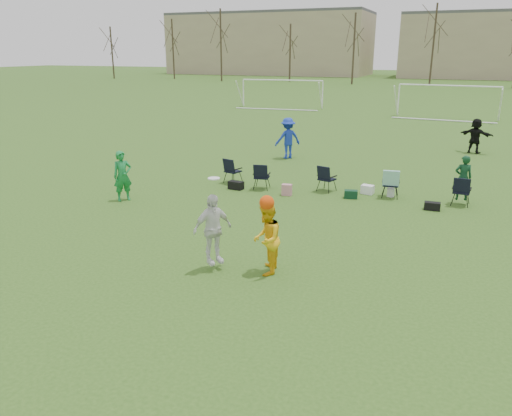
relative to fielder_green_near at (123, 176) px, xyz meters
The scene contains 10 objects.
ground 6.91m from the fielder_green_near, 40.35° to the right, with size 260.00×260.00×0.00m, color #2F5119.
fielder_green_near is the anchor object (origin of this frame).
fielder_blue 9.25m from the fielder_green_near, 71.69° to the left, with size 1.24×0.71×1.92m, color #1732B0.
fielder_black 17.56m from the fielder_green_near, 50.65° to the left, with size 1.61×0.51×1.73m, color black.
center_contest 7.16m from the fielder_green_near, 31.30° to the right, with size 2.07×1.26×2.23m.
sideline_setup 7.82m from the fielder_green_near, 28.01° to the left, with size 8.94×1.65×1.66m.
goal_left 29.96m from the fielder_green_near, 99.18° to the left, with size 7.39×0.76×2.46m.
goal_mid 29.08m from the fielder_green_near, 71.50° to the left, with size 7.40×0.63×2.46m.
tree_line 65.77m from the fielder_green_near, 85.23° to the left, with size 110.28×3.28×11.40m.
building_row 92.48m from the fielder_green_near, 82.56° to the left, with size 126.00×16.00×13.00m.
Camera 1 is at (5.23, -9.03, 4.92)m, focal length 35.00 mm.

